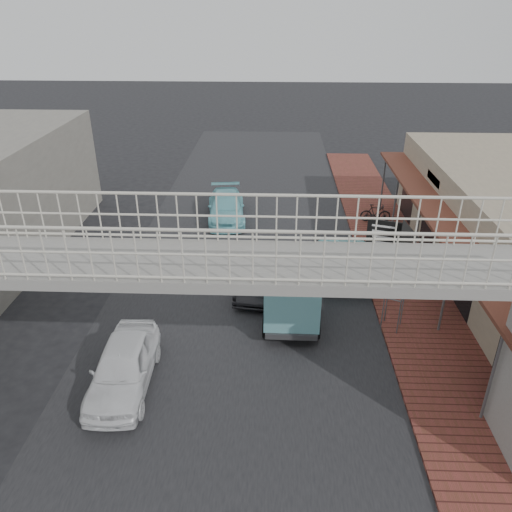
# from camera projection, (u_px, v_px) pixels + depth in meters

# --- Properties ---
(ground) EXTENTS (120.00, 120.00, 0.00)m
(ground) POSITION_uv_depth(u_px,v_px,m) (234.00, 345.00, 16.34)
(ground) COLOR black
(ground) RESTS_ON ground
(road_strip) EXTENTS (10.00, 60.00, 0.01)m
(road_strip) POSITION_uv_depth(u_px,v_px,m) (234.00, 345.00, 16.34)
(road_strip) COLOR black
(road_strip) RESTS_ON ground
(sidewalk) EXTENTS (3.00, 40.00, 0.10)m
(sidewalk) POSITION_uv_depth(u_px,v_px,m) (412.00, 299.00, 18.75)
(sidewalk) COLOR brown
(sidewalk) RESTS_ON ground
(footbridge) EXTENTS (16.40, 2.40, 6.34)m
(footbridge) POSITION_uv_depth(u_px,v_px,m) (217.00, 340.00, 11.34)
(footbridge) COLOR gray
(footbridge) RESTS_ON ground
(white_hatchback) EXTENTS (1.74, 4.07, 1.37)m
(white_hatchback) POSITION_uv_depth(u_px,v_px,m) (123.00, 366.00, 14.34)
(white_hatchback) COLOR white
(white_hatchback) RESTS_ON ground
(dark_sedan) EXTENTS (1.90, 4.16, 1.32)m
(dark_sedan) POSITION_uv_depth(u_px,v_px,m) (260.00, 273.00, 19.34)
(dark_sedan) COLOR black
(dark_sedan) RESTS_ON ground
(angkot_curb) EXTENTS (2.13, 4.46, 1.23)m
(angkot_curb) POSITION_uv_depth(u_px,v_px,m) (345.00, 258.00, 20.57)
(angkot_curb) COLOR #77CCCE
(angkot_curb) RESTS_ON ground
(angkot_far) EXTENTS (2.29, 4.63, 1.30)m
(angkot_far) POSITION_uv_depth(u_px,v_px,m) (226.00, 207.00, 25.52)
(angkot_far) COLOR #7BCDD6
(angkot_far) RESTS_ON ground
(angkot_van) EXTENTS (1.95, 4.14, 2.01)m
(angkot_van) POSITION_uv_depth(u_px,v_px,m) (292.00, 284.00, 17.37)
(angkot_van) COLOR black
(angkot_van) RESTS_ON ground
(motorcycle_near) EXTENTS (1.65, 1.02, 0.82)m
(motorcycle_near) POSITION_uv_depth(u_px,v_px,m) (421.00, 260.00, 20.59)
(motorcycle_near) COLOR black
(motorcycle_near) RESTS_ON sidewalk
(motorcycle_far) EXTENTS (1.53, 0.46, 0.91)m
(motorcycle_far) POSITION_uv_depth(u_px,v_px,m) (376.00, 213.00, 25.06)
(motorcycle_far) COLOR black
(motorcycle_far) RESTS_ON sidewalk
(street_clock) EXTENTS (0.78, 0.76, 3.02)m
(street_clock) POSITION_uv_depth(u_px,v_px,m) (400.00, 262.00, 15.94)
(street_clock) COLOR #59595B
(street_clock) RESTS_ON sidewalk
(arrow_sign) EXTENTS (1.92, 1.28, 3.18)m
(arrow_sign) POSITION_uv_depth(u_px,v_px,m) (407.00, 237.00, 17.50)
(arrow_sign) COLOR #59595B
(arrow_sign) RESTS_ON sidewalk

